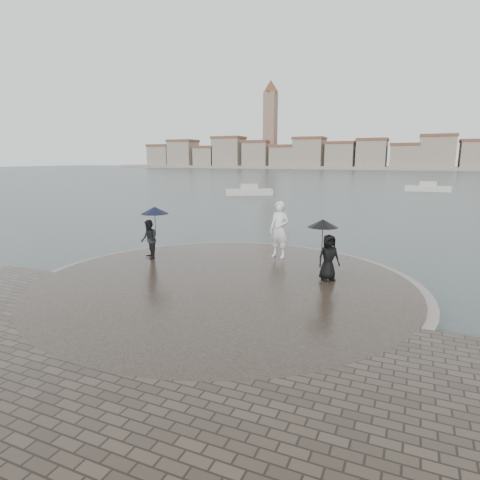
% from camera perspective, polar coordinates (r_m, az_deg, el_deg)
% --- Properties ---
extents(ground, '(400.00, 400.00, 0.00)m').
position_cam_1_polar(ground, '(10.24, -11.19, -12.96)').
color(ground, '#2B3835').
rests_on(ground, ground).
extents(kerb_ring, '(12.50, 12.50, 0.32)m').
position_cam_1_polar(kerb_ring, '(12.99, -2.33, -6.64)').
color(kerb_ring, gray).
rests_on(kerb_ring, ground).
extents(quay_tip, '(11.90, 11.90, 0.36)m').
position_cam_1_polar(quay_tip, '(12.98, -2.33, -6.55)').
color(quay_tip, '#2D261E').
rests_on(quay_tip, ground).
extents(statue, '(0.90, 0.68, 2.22)m').
position_cam_1_polar(statue, '(15.80, 5.59, 1.50)').
color(statue, white).
rests_on(statue, quay_tip).
extents(visitor_left, '(1.26, 1.10, 2.04)m').
position_cam_1_polar(visitor_left, '(15.88, -12.56, 1.45)').
color(visitor_left, black).
rests_on(visitor_left, quay_tip).
extents(visitor_right, '(1.18, 1.01, 1.95)m').
position_cam_1_polar(visitor_right, '(13.07, 12.22, -0.83)').
color(visitor_right, black).
rests_on(visitor_right, quay_tip).
extents(far_skyline, '(260.00, 20.00, 37.00)m').
position_cam_1_polar(far_skyline, '(168.70, 20.20, 11.28)').
color(far_skyline, gray).
rests_on(far_skyline, ground).
extents(boats, '(24.83, 17.37, 1.50)m').
position_cam_1_polar(boats, '(51.65, 14.43, 6.89)').
color(boats, beige).
rests_on(boats, ground).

